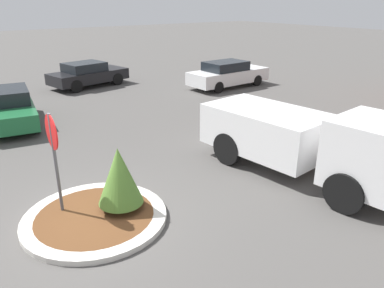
% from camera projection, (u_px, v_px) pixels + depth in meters
% --- Properties ---
extents(ground_plane, '(120.00, 120.00, 0.00)m').
position_uv_depth(ground_plane, '(95.00, 220.00, 8.44)').
color(ground_plane, '#514F4C').
extents(traffic_island, '(3.21, 3.21, 0.13)m').
position_uv_depth(traffic_island, '(95.00, 217.00, 8.42)').
color(traffic_island, beige).
rests_on(traffic_island, ground_plane).
extents(stop_sign, '(0.79, 0.07, 2.44)m').
position_uv_depth(stop_sign, '(53.00, 146.00, 8.03)').
color(stop_sign, '#4C4C51').
rests_on(stop_sign, ground_plane).
extents(island_shrub, '(1.03, 1.03, 1.49)m').
position_uv_depth(island_shrub, '(119.00, 176.00, 8.40)').
color(island_shrub, brown).
rests_on(island_shrub, traffic_island).
extents(utility_truck, '(6.09, 2.62, 2.07)m').
position_uv_depth(utility_truck, '(304.00, 139.00, 10.16)').
color(utility_truck, white).
rests_on(utility_truck, ground_plane).
extents(parked_sedan_black, '(2.65, 4.58, 1.37)m').
position_uv_depth(parked_sedan_black, '(88.00, 74.00, 21.10)').
color(parked_sedan_black, black).
rests_on(parked_sedan_black, ground_plane).
extents(parked_sedan_green, '(4.55, 2.38, 1.42)m').
position_uv_depth(parked_sedan_green, '(9.00, 108.00, 14.54)').
color(parked_sedan_green, '#1E6638').
rests_on(parked_sedan_green, ground_plane).
extents(parked_sedan_white, '(1.94, 4.81, 1.45)m').
position_uv_depth(parked_sedan_white, '(228.00, 74.00, 20.98)').
color(parked_sedan_white, silver).
rests_on(parked_sedan_white, ground_plane).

